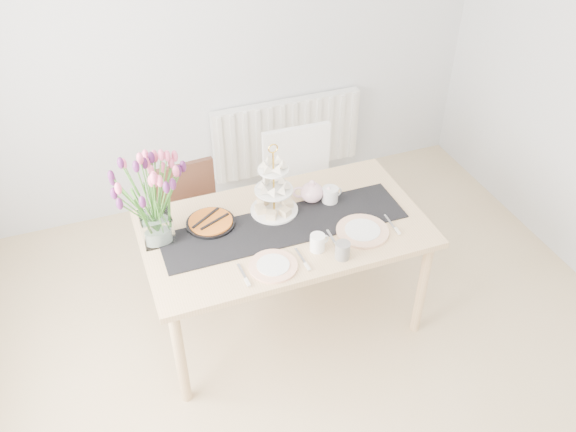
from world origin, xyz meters
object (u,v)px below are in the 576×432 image
object	(u,v)px
mug_white	(317,243)
plate_left	(273,266)
teapot	(312,192)
plate_right	(362,231)
cream_jug	(330,195)
tart_tin	(211,223)
chair_white	(302,187)
dining_table	(285,236)
mug_grey	(343,250)
tulip_vase	(150,190)
radiator	(287,135)
cake_stand	(274,195)
chair_brown	(193,215)

from	to	relation	value
mug_white	plate_left	bearing A→B (deg)	177.33
teapot	mug_white	world-z (taller)	teapot
teapot	plate_right	xyz separation A→B (m)	(0.16, -0.36, -0.06)
plate_right	cream_jug	bearing A→B (deg)	100.09
teapot	tart_tin	bearing A→B (deg)	-158.02
chair_white	teapot	size ratio (longest dim) A/B	4.33
cream_jug	plate_right	distance (m)	0.33
dining_table	mug_grey	bearing A→B (deg)	-60.82
dining_table	mug_grey	world-z (taller)	mug_grey
teapot	mug_white	size ratio (longest dim) A/B	2.22
tulip_vase	tart_tin	size ratio (longest dim) A/B	2.20
mug_white	radiator	bearing A→B (deg)	62.63
radiator	tart_tin	size ratio (longest dim) A/B	4.31
cake_stand	mug_white	distance (m)	0.42
cake_stand	plate_left	size ratio (longest dim) A/B	1.58
dining_table	cake_stand	distance (m)	0.24
cake_stand	mug_grey	distance (m)	0.55
teapot	mug_white	distance (m)	0.43
dining_table	cream_jug	bearing A→B (deg)	20.00
plate_left	plate_right	distance (m)	0.57
radiator	dining_table	distance (m)	1.52
radiator	tart_tin	distance (m)	1.58
teapot	cream_jug	world-z (taller)	teapot
dining_table	teapot	size ratio (longest dim) A/B	7.38
plate_right	cake_stand	bearing A→B (deg)	138.74
teapot	plate_left	distance (m)	0.61
radiator	mug_white	world-z (taller)	mug_white
dining_table	mug_white	world-z (taller)	mug_white
tulip_vase	mug_grey	xyz separation A→B (m)	(0.89, -0.49, -0.29)
dining_table	tart_tin	size ratio (longest dim) A/B	5.74
mug_white	plate_left	world-z (taller)	mug_white
tulip_vase	chair_white	bearing A→B (deg)	23.14
chair_brown	cake_stand	size ratio (longest dim) A/B	1.95
radiator	plate_left	distance (m)	1.87
tulip_vase	plate_left	distance (m)	0.75
tulip_vase	mug_white	size ratio (longest dim) A/B	6.28
chair_brown	mug_grey	world-z (taller)	mug_grey
cream_jug	tart_tin	size ratio (longest dim) A/B	0.35
cake_stand	mug_white	xyz separation A→B (m)	(0.11, -0.40, -0.07)
tart_tin	mug_grey	size ratio (longest dim) A/B	2.90
tart_tin	plate_left	bearing A→B (deg)	-64.42
chair_brown	cake_stand	distance (m)	0.76
tulip_vase	mug_white	distance (m)	0.92
tulip_vase	mug_white	world-z (taller)	tulip_vase
cream_jug	mug_grey	size ratio (longest dim) A/B	1.01
plate_right	tulip_vase	bearing A→B (deg)	162.46
radiator	dining_table	xyz separation A→B (m)	(-0.54, -1.40, 0.22)
mug_grey	dining_table	bearing A→B (deg)	85.92
dining_table	chair_white	world-z (taller)	chair_white
radiator	teapot	distance (m)	1.33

